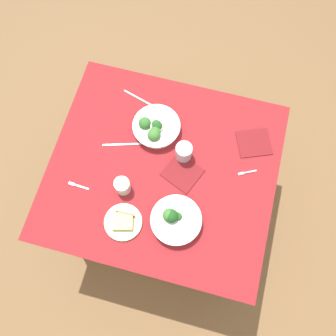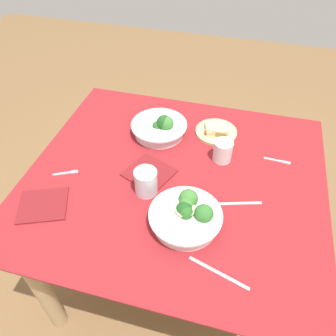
% 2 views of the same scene
% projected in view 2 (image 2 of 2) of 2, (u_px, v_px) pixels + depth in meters
% --- Properties ---
extents(ground_plane, '(6.00, 6.00, 0.00)m').
position_uv_depth(ground_plane, '(173.00, 268.00, 1.77)').
color(ground_plane, brown).
extents(dining_table, '(1.13, 1.02, 0.71)m').
position_uv_depth(dining_table, '(174.00, 196.00, 1.35)').
color(dining_table, maroon).
rests_on(dining_table, ground_plane).
extents(broccoli_bowl_far, '(0.24, 0.24, 0.10)m').
position_uv_depth(broccoli_bowl_far, '(160.00, 128.00, 1.43)').
color(broccoli_bowl_far, white).
rests_on(broccoli_bowl_far, dining_table).
extents(broccoli_bowl_near, '(0.24, 0.24, 0.09)m').
position_uv_depth(broccoli_bowl_near, '(187.00, 215.00, 1.09)').
color(broccoli_bowl_near, white).
rests_on(broccoli_bowl_near, dining_table).
extents(bread_side_plate, '(0.18, 0.18, 0.04)m').
position_uv_depth(bread_side_plate, '(216.00, 131.00, 1.45)').
color(bread_side_plate, '#B7D684').
rests_on(bread_side_plate, dining_table).
extents(water_glass_center, '(0.08, 0.08, 0.10)m').
position_uv_depth(water_glass_center, '(146.00, 182.00, 1.18)').
color(water_glass_center, silver).
rests_on(water_glass_center, dining_table).
extents(water_glass_side, '(0.08, 0.08, 0.09)m').
position_uv_depth(water_glass_side, '(223.00, 151.00, 1.31)').
color(water_glass_side, silver).
rests_on(water_glass_side, dining_table).
extents(fork_by_far_bowl, '(0.09, 0.05, 0.00)m').
position_uv_depth(fork_by_far_bowl, '(67.00, 173.00, 1.28)').
color(fork_by_far_bowl, '#B7B7BC').
rests_on(fork_by_far_bowl, dining_table).
extents(fork_by_near_bowl, '(0.10, 0.02, 0.00)m').
position_uv_depth(fork_by_near_bowl, '(278.00, 161.00, 1.33)').
color(fork_by_near_bowl, '#B7B7BC').
rests_on(fork_by_near_bowl, dining_table).
extents(table_knife_left, '(0.19, 0.07, 0.00)m').
position_uv_depth(table_knife_left, '(234.00, 204.00, 1.17)').
color(table_knife_left, '#B7B7BC').
rests_on(table_knife_left, dining_table).
extents(table_knife_right, '(0.19, 0.07, 0.00)m').
position_uv_depth(table_knife_right, '(219.00, 273.00, 0.98)').
color(table_knife_right, '#B7B7BC').
rests_on(table_knife_right, dining_table).
extents(napkin_folded_upper, '(0.21, 0.21, 0.01)m').
position_uv_depth(napkin_folded_upper, '(149.00, 173.00, 1.28)').
color(napkin_folded_upper, maroon).
rests_on(napkin_folded_upper, dining_table).
extents(napkin_folded_lower, '(0.21, 0.20, 0.01)m').
position_uv_depth(napkin_folded_lower, '(43.00, 205.00, 1.17)').
color(napkin_folded_lower, maroon).
rests_on(napkin_folded_lower, dining_table).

